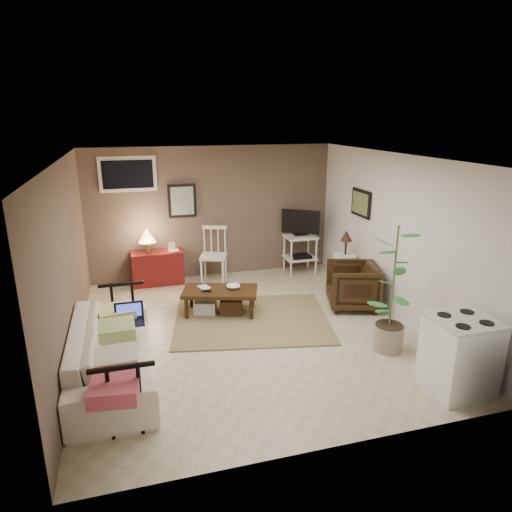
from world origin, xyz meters
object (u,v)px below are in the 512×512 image
object	(u,v)px
coffee_table	(220,300)
spindle_chair	(214,256)
sofa	(111,343)
tv_stand	(301,240)
stove	(460,355)
red_console	(157,265)
potted_plant	(393,285)
armchair	(353,284)
side_table	(345,254)

from	to	relation	value
coffee_table	spindle_chair	bearing A→B (deg)	82.49
sofa	spindle_chair	world-z (taller)	spindle_chair
coffee_table	tv_stand	world-z (taller)	tv_stand
coffee_table	stove	world-z (taller)	stove
red_console	spindle_chair	world-z (taller)	red_console
spindle_chair	potted_plant	size ratio (longest dim) A/B	0.59
sofa	red_console	bearing A→B (deg)	-13.49
tv_stand	stove	world-z (taller)	tv_stand
potted_plant	stove	xyz separation A→B (m)	(0.23, -1.01, -0.47)
red_console	armchair	world-z (taller)	red_console
spindle_chair	stove	world-z (taller)	spindle_chair
stove	tv_stand	bearing A→B (deg)	93.02
coffee_table	red_console	bearing A→B (deg)	116.77
spindle_chair	side_table	size ratio (longest dim) A/B	0.93
coffee_table	spindle_chair	size ratio (longest dim) A/B	1.24
coffee_table	tv_stand	xyz separation A→B (m)	(1.88, 1.49, 0.41)
side_table	potted_plant	world-z (taller)	potted_plant
spindle_chair	tv_stand	bearing A→B (deg)	0.24
red_console	potted_plant	xyz separation A→B (m)	(2.68, -3.29, 0.53)
red_console	tv_stand	bearing A→B (deg)	-2.62
sofa	spindle_chair	bearing A→B (deg)	-31.02
coffee_table	side_table	xyz separation A→B (m)	(2.26, 0.38, 0.43)
coffee_table	tv_stand	bearing A→B (deg)	38.38
side_table	tv_stand	bearing A→B (deg)	109.08
coffee_table	spindle_chair	distance (m)	1.51
red_console	potted_plant	world-z (taller)	potted_plant
armchair	potted_plant	bearing A→B (deg)	9.42
side_table	armchair	bearing A→B (deg)	-105.98
spindle_chair	armchair	xyz separation A→B (m)	(1.87, -1.78, -0.08)
sofa	spindle_chair	xyz separation A→B (m)	(1.73, 2.88, 0.03)
sofa	side_table	size ratio (longest dim) A/B	2.10
tv_stand	coffee_table	bearing A→B (deg)	-141.62
red_console	spindle_chair	bearing A→B (deg)	-7.37
tv_stand	armchair	xyz separation A→B (m)	(0.19, -1.79, -0.26)
coffee_table	armchair	size ratio (longest dim) A/B	1.60
armchair	stove	bearing A→B (deg)	18.44
coffee_table	stove	distance (m)	3.42
spindle_chair	coffee_table	bearing A→B (deg)	-97.51
coffee_table	potted_plant	xyz separation A→B (m)	(1.86, -1.68, 0.66)
coffee_table	red_console	world-z (taller)	red_console
coffee_table	armchair	distance (m)	2.09
red_console	tv_stand	world-z (taller)	tv_stand
side_table	potted_plant	distance (m)	2.12
spindle_chair	stove	bearing A→B (deg)	-65.49
spindle_chair	side_table	xyz separation A→B (m)	(2.06, -1.10, 0.20)
red_console	stove	distance (m)	5.20
spindle_chair	potted_plant	bearing A→B (deg)	-62.18
sofa	red_console	distance (m)	3.09
spindle_chair	potted_plant	world-z (taller)	potted_plant
armchair	potted_plant	distance (m)	1.49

